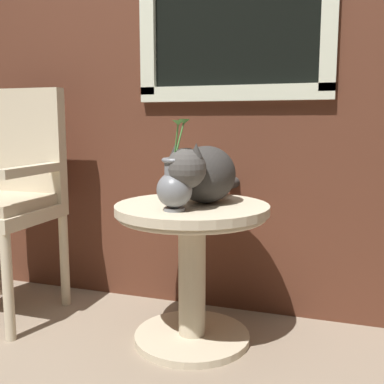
% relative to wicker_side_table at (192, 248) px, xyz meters
% --- Properties ---
extents(ground_plane, '(6.00, 6.00, 0.00)m').
position_rel_wicker_side_table_xyz_m(ground_plane, '(-0.16, -0.28, -0.40)').
color(ground_plane, gray).
extents(back_wall, '(4.00, 0.07, 2.60)m').
position_rel_wicker_side_table_xyz_m(back_wall, '(-0.16, 0.39, 0.91)').
color(back_wall, '#562D1E').
rests_on(back_wall, ground_plane).
extents(wicker_side_table, '(0.62, 0.62, 0.58)m').
position_rel_wicker_side_table_xyz_m(wicker_side_table, '(0.00, 0.00, 0.00)').
color(wicker_side_table, beige).
rests_on(wicker_side_table, ground_plane).
extents(wicker_chair, '(0.47, 0.45, 1.06)m').
position_rel_wicker_side_table_xyz_m(wicker_chair, '(-0.93, 0.04, 0.20)').
color(wicker_chair, beige).
rests_on(wicker_chair, ground_plane).
extents(cat, '(0.27, 0.58, 0.25)m').
position_rel_wicker_side_table_xyz_m(cat, '(0.04, 0.03, 0.30)').
color(cat, '#33302D').
rests_on(cat, wicker_side_table).
extents(pewter_vase_with_ivy, '(0.13, 0.13, 0.34)m').
position_rel_wicker_side_table_xyz_m(pewter_vase_with_ivy, '(-0.02, -0.15, 0.28)').
color(pewter_vase_with_ivy, slate).
rests_on(pewter_vase_with_ivy, wicker_side_table).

